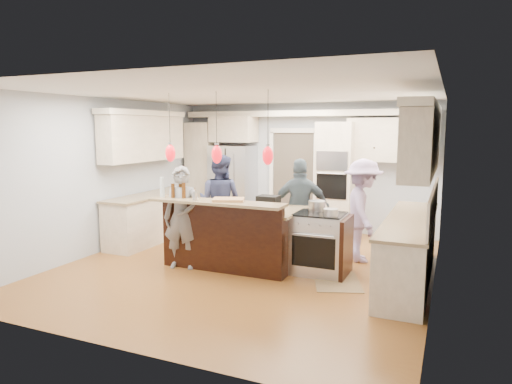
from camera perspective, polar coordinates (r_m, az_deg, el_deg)
ground_plane at (r=7.34m, az=-1.10°, el=-9.28°), size 6.00×6.00×0.00m
room_shell at (r=7.02m, az=-1.14°, el=5.05°), size 5.54×6.04×2.72m
refrigerator at (r=10.14m, az=-2.92°, el=0.74°), size 0.90×0.70×1.80m
oven_column at (r=9.35m, az=9.90°, el=1.57°), size 0.72×0.69×2.30m
back_upper_cabinets at (r=9.85m, az=1.58°, el=5.03°), size 5.30×0.61×2.54m
right_counter_run at (r=6.79m, az=19.15°, el=-1.99°), size 0.64×3.10×2.51m
left_cabinets at (r=9.02m, az=-13.24°, el=0.63°), size 0.64×2.30×2.51m
kitchen_island at (r=7.38m, az=-2.62°, el=-5.28°), size 2.10×1.46×1.12m
island_range at (r=6.97m, az=8.18°, el=-6.39°), size 0.82×0.71×0.92m
pendant_lights at (r=6.67m, az=-4.92°, el=4.74°), size 1.75×0.15×1.03m
person_bar_end at (r=7.17m, az=-9.20°, el=-3.18°), size 0.66×0.51×1.60m
person_far_left at (r=8.29m, az=-4.54°, el=-1.22°), size 0.86×0.69×1.71m
person_far_right at (r=7.70m, az=5.59°, el=-2.07°), size 1.06×0.71×1.68m
person_range_side at (r=7.65m, az=13.18°, el=-2.27°), size 0.96×1.24×1.69m
floor_rug at (r=6.74m, az=10.09°, el=-10.94°), size 0.90×1.08×0.01m
water_bottle at (r=7.19m, az=-11.65°, el=0.60°), size 0.08×0.08×0.31m
beer_bottle_a at (r=7.07m, az=-10.35°, el=0.16°), size 0.06×0.06×0.22m
beer_bottle_b at (r=7.01m, az=-9.03°, el=0.19°), size 0.08×0.08×0.24m
beer_bottle_c at (r=7.10m, az=-9.36°, el=0.35°), size 0.08×0.08×0.26m
drink_can at (r=6.78m, az=-7.68°, el=-0.53°), size 0.08×0.08×0.12m
cutting_board at (r=6.71m, az=-3.46°, el=-0.95°), size 0.54×0.46×0.04m
pot_large at (r=7.07m, az=7.63°, el=-1.70°), size 0.26×0.26×0.15m
pot_small at (r=6.67m, az=9.33°, el=-2.53°), size 0.21×0.21×0.11m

